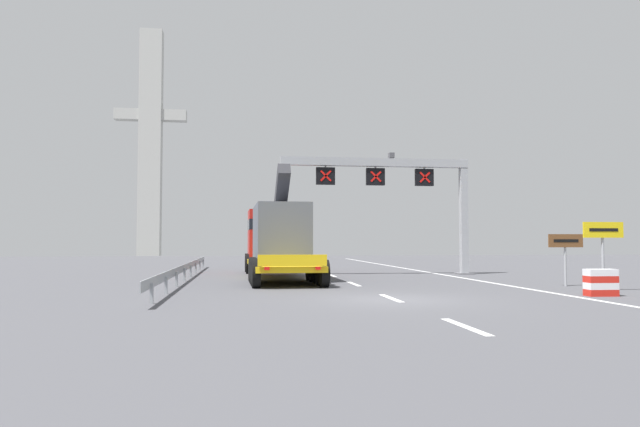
% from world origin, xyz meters
% --- Properties ---
extents(ground, '(112.00, 112.00, 0.00)m').
position_xyz_m(ground, '(0.00, 0.00, 0.00)').
color(ground, '#4C4C51').
extents(lane_markings, '(0.20, 72.84, 0.01)m').
position_xyz_m(lane_markings, '(0.06, 29.12, 0.01)').
color(lane_markings, silver).
rests_on(lane_markings, ground).
extents(edge_line_right, '(0.20, 63.00, 0.01)m').
position_xyz_m(edge_line_right, '(6.20, 12.00, 0.01)').
color(edge_line_right, silver).
rests_on(edge_line_right, ground).
extents(overhead_lane_gantry, '(10.69, 0.90, 6.69)m').
position_xyz_m(overhead_lane_gantry, '(3.96, 13.41, 5.12)').
color(overhead_lane_gantry, '#9EA0A5').
rests_on(overhead_lane_gantry, ground).
extents(heavy_haul_truck_yellow, '(3.26, 14.11, 5.30)m').
position_xyz_m(heavy_haul_truck_yellow, '(-2.95, 12.54, 1.99)').
color(heavy_haul_truck_yellow, yellow).
rests_on(heavy_haul_truck_yellow, ground).
extents(exit_sign_yellow, '(1.58, 0.15, 2.54)m').
position_xyz_m(exit_sign_yellow, '(8.53, 2.09, 1.95)').
color(exit_sign_yellow, '#9EA0A5').
rests_on(exit_sign_yellow, ground).
extents(tourist_info_sign_brown, '(1.49, 0.15, 2.12)m').
position_xyz_m(tourist_info_sign_brown, '(8.42, 4.47, 1.62)').
color(tourist_info_sign_brown, '#9EA0A5').
rests_on(tourist_info_sign_brown, ground).
extents(crash_barrier_striped, '(1.01, 0.52, 0.90)m').
position_xyz_m(crash_barrier_striped, '(7.23, 0.27, 0.45)').
color(crash_barrier_striped, red).
rests_on(crash_barrier_striped, ground).
extents(guardrail_left, '(0.13, 26.27, 0.76)m').
position_xyz_m(guardrail_left, '(-7.36, 11.14, 0.56)').
color(guardrail_left, '#999EA3').
rests_on(guardrail_left, ground).
extents(bridge_pylon_distant, '(9.00, 2.00, 29.10)m').
position_xyz_m(bridge_pylon_distant, '(-16.47, 59.44, 14.93)').
color(bridge_pylon_distant, '#B7B7B2').
rests_on(bridge_pylon_distant, ground).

